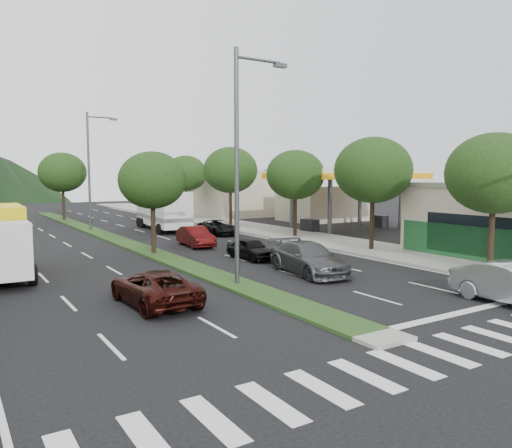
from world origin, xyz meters
TOP-DOWN VIEW (x-y plane):
  - ground at (0.00, 0.00)m, footprint 160.00×160.00m
  - sidewalk_right at (12.50, 25.00)m, footprint 5.00×90.00m
  - median at (0.00, 28.00)m, footprint 1.60×56.00m
  - crosswalk at (0.00, -2.00)m, footprint 19.00×2.20m
  - gas_canopy at (19.00, 22.00)m, footprint 12.20×8.20m
  - bldg_right_far at (19.50, 44.00)m, footprint 10.00×16.00m
  - tree_r_a at (12.00, 4.00)m, footprint 4.60×4.60m
  - tree_r_b at (12.00, 12.00)m, footprint 4.80×4.80m
  - tree_r_c at (12.00, 20.00)m, footprint 4.40×4.40m
  - tree_r_d at (12.00, 30.00)m, footprint 5.00×5.00m
  - tree_r_e at (12.00, 40.00)m, footprint 4.60×4.60m
  - tree_med_near at (0.00, 18.00)m, footprint 4.00×4.00m
  - tree_med_far at (0.00, 44.00)m, footprint 4.80×4.80m
  - streetlight_near at (0.21, 8.00)m, footprint 2.60×0.25m
  - streetlight_mid at (0.21, 33.00)m, footprint 2.60×0.25m
  - suv_maroon at (-4.14, 6.90)m, footprint 2.29×4.71m
  - car_queue_a at (4.03, 13.44)m, footprint 1.52×3.57m
  - car_queue_b at (4.22, 8.44)m, footprint 2.72×5.40m
  - car_queue_c at (3.56, 19.69)m, footprint 1.69×4.13m
  - car_queue_d at (7.88, 24.69)m, footprint 2.04×4.29m
  - motorhome at (5.50, 30.38)m, footprint 3.43×8.90m

SIDE VIEW (x-z plane):
  - ground at x=0.00m, z-range 0.00..0.00m
  - crosswalk at x=0.00m, z-range 0.00..0.01m
  - median at x=0.00m, z-range 0.00..0.12m
  - sidewalk_right at x=12.50m, z-range 0.00..0.15m
  - car_queue_d at x=7.88m, z-range 0.00..1.18m
  - car_queue_a at x=4.03m, z-range 0.00..1.21m
  - suv_maroon at x=-4.14m, z-range 0.00..1.29m
  - car_queue_c at x=3.56m, z-range 0.00..1.33m
  - car_queue_b at x=4.22m, z-range 0.00..1.50m
  - motorhome at x=5.50m, z-range 0.11..3.45m
  - bldg_right_far at x=19.50m, z-range 0.00..5.20m
  - tree_med_near at x=0.00m, z-range 1.42..7.44m
  - gas_canopy at x=19.00m, z-range 2.02..7.27m
  - tree_r_c at x=12.00m, z-range 1.51..7.99m
  - tree_r_a at x=12.00m, z-range 1.50..8.14m
  - tree_r_e at x=12.00m, z-range 1.54..8.25m
  - tree_med_far at x=0.00m, z-range 1.54..8.47m
  - tree_r_b at x=12.00m, z-range 1.57..8.50m
  - tree_r_d at x=12.00m, z-range 1.60..8.76m
  - streetlight_near at x=0.21m, z-range 0.58..10.58m
  - streetlight_mid at x=0.21m, z-range 0.58..10.58m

